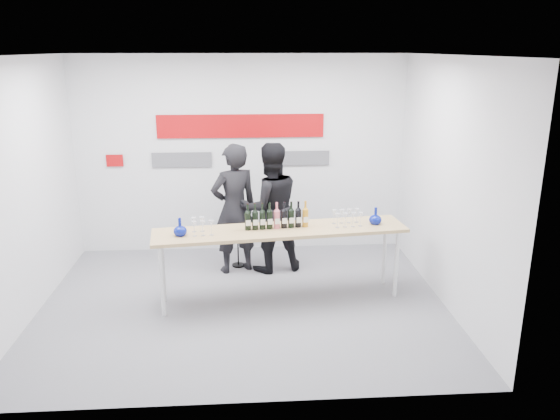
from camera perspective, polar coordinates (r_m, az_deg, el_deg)
The scene contains 12 objects.
ground at distance 6.96m, azimuth -3.82°, elevation -9.71°, with size 5.00×5.00×0.00m, color slate.
back_wall at distance 8.39m, azimuth -4.07°, elevation 5.72°, with size 5.00×0.04×3.00m, color silver.
signage at distance 8.30m, azimuth -4.50°, elevation 7.75°, with size 3.38×0.02×0.79m.
tasting_table at distance 6.74m, azimuth 0.06°, elevation -2.55°, with size 3.18×0.98×0.94m.
wine_bottles at distance 6.70m, azimuth -0.33°, elevation -0.56°, with size 0.80×0.17×0.33m.
decanter_left at distance 6.56m, azimuth -10.41°, elevation -1.74°, with size 0.16×0.16×0.21m, color navy, non-canonical shape.
decanter_right at distance 6.98m, azimuth 9.95°, elevation -0.59°, with size 0.16×0.16×0.21m, color navy, non-canonical shape.
glasses_left at distance 6.57m, azimuth -8.26°, elevation -1.74°, with size 0.28×0.23×0.18m.
glasses_right at distance 6.89m, azimuth 7.04°, elevation -0.83°, with size 0.38×0.26×0.18m.
presenter_left at distance 7.63m, azimuth -4.80°, elevation 0.12°, with size 0.67×0.44×1.84m, color black.
presenter_right at distance 7.65m, azimuth -1.05°, elevation 0.23°, with size 0.90×0.70×1.84m, color black.
mic_stand at distance 7.91m, azimuth -4.44°, elevation -2.55°, with size 0.19×0.19×1.60m.
Camera 1 is at (0.03, -6.23, 3.09)m, focal length 35.00 mm.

